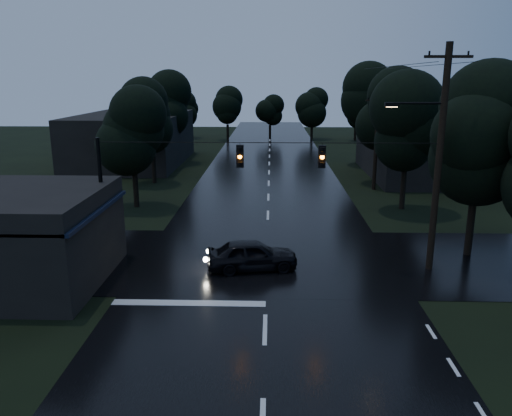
{
  "coord_description": "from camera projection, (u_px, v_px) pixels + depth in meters",
  "views": [
    {
      "loc": [
        0.16,
        -10.8,
        8.53
      ],
      "look_at": [
        -0.55,
        12.96,
        2.33
      ],
      "focal_mm": 35.0,
      "sensor_mm": 36.0,
      "label": 1
    }
  ],
  "objects": [
    {
      "name": "tree_left_a",
      "position": [
        132.0,
        130.0,
        32.82
      ],
      "size": [
        3.92,
        3.92,
        8.26
      ],
      "color": "black",
      "rests_on": "ground"
    },
    {
      "name": "span_signals",
      "position": [
        280.0,
        155.0,
        21.9
      ],
      "size": [
        15.0,
        0.37,
        1.12
      ],
      "color": "black",
      "rests_on": "ground"
    },
    {
      "name": "cross_street",
      "position": [
        267.0,
        259.0,
        24.21
      ],
      "size": [
        60.0,
        9.0,
        0.02
      ],
      "primitive_type": "cube",
      "color": "black",
      "rests_on": "ground"
    },
    {
      "name": "tree_left_b",
      "position": [
        151.0,
        115.0,
        40.48
      ],
      "size": [
        4.2,
        4.2,
        8.85
      ],
      "color": "black",
      "rests_on": "ground"
    },
    {
      "name": "building_far_left",
      "position": [
        133.0,
        139.0,
        51.07
      ],
      "size": [
        10.0,
        16.0,
        5.0
      ],
      "primitive_type": "cube",
      "color": "black",
      "rests_on": "ground"
    },
    {
      "name": "main_road",
      "position": [
        269.0,
        184.0,
        41.62
      ],
      "size": [
        12.0,
        120.0,
        0.02
      ],
      "primitive_type": "cube",
      "color": "black",
      "rests_on": "ground"
    },
    {
      "name": "utility_pole_main",
      "position": [
        437.0,
        156.0,
        21.7
      ],
      "size": [
        3.5,
        0.3,
        10.0
      ],
      "color": "black",
      "rests_on": "ground"
    },
    {
      "name": "car",
      "position": [
        252.0,
        255.0,
        22.8
      ],
      "size": [
        4.35,
        2.32,
        1.41
      ],
      "primitive_type": "imported",
      "rotation": [
        0.0,
        0.0,
        1.74
      ],
      "color": "black",
      "rests_on": "ground"
    },
    {
      "name": "building_far_right",
      "position": [
        426.0,
        151.0,
        44.53
      ],
      "size": [
        10.0,
        14.0,
        4.4
      ],
      "primitive_type": "cube",
      "color": "black",
      "rests_on": "ground"
    },
    {
      "name": "anchor_pole_left",
      "position": [
        102.0,
        203.0,
        22.71
      ],
      "size": [
        0.18,
        0.18,
        6.0
      ],
      "primitive_type": "cylinder",
      "color": "black",
      "rests_on": "ground"
    },
    {
      "name": "tree_left_c",
      "position": [
        168.0,
        104.0,
        50.08
      ],
      "size": [
        4.48,
        4.48,
        9.44
      ],
      "color": "black",
      "rests_on": "ground"
    },
    {
      "name": "tree_right_a",
      "position": [
        408.0,
        125.0,
        32.2
      ],
      "size": [
        4.2,
        4.2,
        8.85
      ],
      "color": "black",
      "rests_on": "ground"
    },
    {
      "name": "utility_pole_far",
      "position": [
        376.0,
        140.0,
        38.47
      ],
      "size": [
        2.0,
        0.3,
        7.5
      ],
      "color": "black",
      "rests_on": "ground"
    },
    {
      "name": "tree_right_b",
      "position": [
        389.0,
        111.0,
        39.83
      ],
      "size": [
        4.48,
        4.48,
        9.44
      ],
      "color": "black",
      "rests_on": "ground"
    },
    {
      "name": "tree_right_c",
      "position": [
        373.0,
        101.0,
        49.39
      ],
      "size": [
        4.76,
        4.76,
        10.03
      ],
      "color": "black",
      "rests_on": "ground"
    },
    {
      "name": "tree_corner_near",
      "position": [
        481.0,
        134.0,
        23.38
      ],
      "size": [
        4.48,
        4.48,
        9.44
      ],
      "color": "black",
      "rests_on": "ground"
    }
  ]
}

